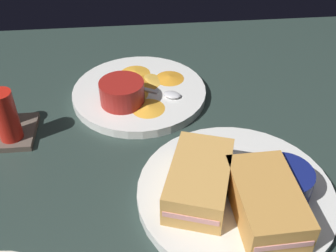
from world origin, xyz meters
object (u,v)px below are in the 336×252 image
at_px(spoon_by_dark_ramekin, 238,184).
at_px(spoon_by_gravy_ramekin, 165,93).
at_px(ramekin_light_gravy, 122,92).
at_px(plate_chips_companion, 139,93).
at_px(ramekin_dark_sauce, 284,181).
at_px(condiment_caddy, 4,120).
at_px(plate_sandwich_main, 235,193).
at_px(sandwich_half_near, 199,180).
at_px(sandwich_half_far, 266,202).

bearing_deg(spoon_by_dark_ramekin, spoon_by_gravy_ramekin, 18.95).
xyz_separation_m(ramekin_light_gravy, spoon_by_gravy_ramekin, (0.01, -0.08, -0.02)).
xyz_separation_m(plate_chips_companion, spoon_by_gravy_ramekin, (-0.02, -0.05, 0.01)).
bearing_deg(ramekin_dark_sauce, spoon_by_dark_ramekin, 74.04).
xyz_separation_m(ramekin_light_gravy, condiment_caddy, (-0.06, 0.19, -0.00)).
distance_m(ramekin_dark_sauce, plate_chips_companion, 0.33).
bearing_deg(condiment_caddy, ramekin_light_gravy, -73.26).
bearing_deg(plate_sandwich_main, ramekin_light_gravy, 34.27).
relative_size(plate_sandwich_main, ramekin_dark_sauce, 3.56).
bearing_deg(ramekin_light_gravy, plate_chips_companion, -39.81).
bearing_deg(ramekin_dark_sauce, sandwich_half_near, 84.61).
distance_m(sandwich_half_near, sandwich_half_far, 0.09).
distance_m(ramekin_dark_sauce, condiment_caddy, 0.44).
xyz_separation_m(sandwich_half_near, spoon_by_dark_ramekin, (0.01, -0.06, -0.02)).
distance_m(sandwich_half_near, spoon_by_gravy_ramekin, 0.24).
distance_m(spoon_by_gravy_ramekin, condiment_caddy, 0.27).
bearing_deg(ramekin_light_gravy, ramekin_dark_sauce, -137.66).
bearing_deg(sandwich_half_far, condiment_caddy, 60.02).
bearing_deg(condiment_caddy, plate_chips_companion, -66.88).
relative_size(sandwich_half_near, plate_chips_companion, 0.60).
height_order(spoon_by_dark_ramekin, condiment_caddy, condiment_caddy).
height_order(sandwich_half_far, ramekin_dark_sauce, sandwich_half_far).
relative_size(spoon_by_dark_ramekin, ramekin_light_gravy, 1.27).
bearing_deg(plate_chips_companion, ramekin_light_gravy, 140.19).
height_order(ramekin_dark_sauce, spoon_by_dark_ramekin, ramekin_dark_sauce).
relative_size(plate_sandwich_main, ramekin_light_gravy, 3.48).
height_order(plate_sandwich_main, spoon_by_gravy_ramekin, spoon_by_gravy_ramekin).
height_order(ramekin_dark_sauce, ramekin_light_gravy, ramekin_light_gravy).
bearing_deg(spoon_by_dark_ramekin, sandwich_half_near, 95.77).
height_order(ramekin_dark_sauce, condiment_caddy, condiment_caddy).
distance_m(plate_sandwich_main, plate_chips_companion, 0.29).
xyz_separation_m(plate_chips_companion, ramekin_light_gravy, (-0.04, 0.03, 0.03)).
distance_m(plate_sandwich_main, spoon_by_dark_ramekin, 0.01).
xyz_separation_m(plate_sandwich_main, sandwich_half_near, (0.00, 0.05, 0.03)).
bearing_deg(plate_sandwich_main, ramekin_dark_sauce, -99.51).
xyz_separation_m(sandwich_half_far, plate_chips_companion, (0.30, 0.15, -0.03)).
bearing_deg(ramekin_light_gravy, plate_sandwich_main, -145.73).
xyz_separation_m(plate_sandwich_main, condiment_caddy, (0.17, 0.34, 0.03)).
xyz_separation_m(ramekin_dark_sauce, condiment_caddy, (0.18, 0.40, -0.00)).
height_order(sandwich_half_near, ramekin_dark_sauce, sandwich_half_near).
bearing_deg(plate_chips_companion, ramekin_dark_sauce, -146.08).
distance_m(sandwich_half_near, ramekin_dark_sauce, 0.11).
distance_m(sandwich_half_near, condiment_caddy, 0.33).
distance_m(sandwich_half_far, condiment_caddy, 0.42).
bearing_deg(sandwich_half_far, plate_chips_companion, 25.68).
relative_size(sandwich_half_far, spoon_by_dark_ramekin, 1.36).
relative_size(sandwich_half_near, condiment_caddy, 1.56).
relative_size(sandwich_half_near, ramekin_dark_sauce, 1.94).
distance_m(sandwich_half_far, plate_chips_companion, 0.34).
height_order(ramekin_dark_sauce, plate_chips_companion, ramekin_dark_sauce).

